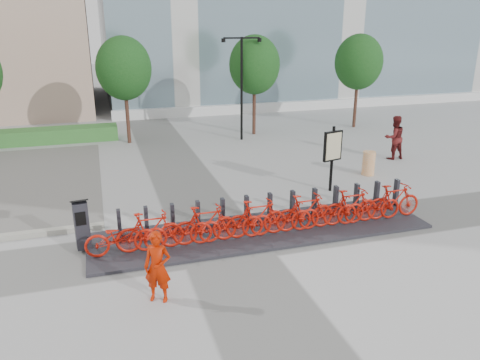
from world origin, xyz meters
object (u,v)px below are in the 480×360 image
object	(u,v)px
worker_red	(158,267)
map_sign	(333,149)
kiosk	(82,224)
pedestrian	(394,138)
construction_barrel	(369,163)
bike_0	(121,237)

from	to	relation	value
worker_red	map_sign	bearing A→B (deg)	61.75
kiosk	map_sign	size ratio (longest dim) A/B	0.60
pedestrian	map_sign	world-z (taller)	map_sign
map_sign	pedestrian	bearing A→B (deg)	17.81
pedestrian	construction_barrel	size ratio (longest dim) A/B	2.03
worker_red	map_sign	world-z (taller)	map_sign
worker_red	construction_barrel	xyz separation A→B (m)	(8.99, 6.34, -0.33)
kiosk	pedestrian	distance (m)	13.79
bike_0	map_sign	size ratio (longest dim) A/B	0.78
bike_0	map_sign	bearing A→B (deg)	-68.61
map_sign	construction_barrel	bearing A→B (deg)	13.41
pedestrian	worker_red	bearing A→B (deg)	34.76
bike_0	worker_red	xyz separation A→B (m)	(0.62, -2.24, 0.24)
kiosk	construction_barrel	world-z (taller)	kiosk
bike_0	worker_red	distance (m)	2.34
construction_barrel	pedestrian	bearing A→B (deg)	36.68
bike_0	construction_barrel	size ratio (longest dim) A/B	1.94
bike_0	pedestrian	world-z (taller)	pedestrian
pedestrian	construction_barrel	world-z (taller)	pedestrian
bike_0	map_sign	world-z (taller)	map_sign
bike_0	construction_barrel	xyz separation A→B (m)	(9.61, 4.09, -0.09)
construction_barrel	map_sign	bearing A→B (deg)	-151.75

